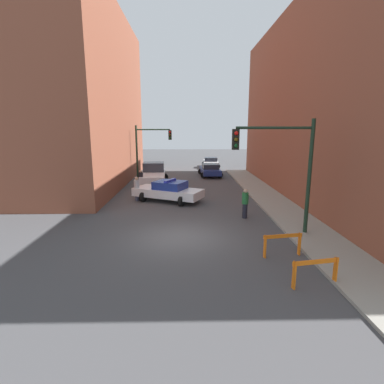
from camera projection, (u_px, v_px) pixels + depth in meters
name	position (u px, v px, depth m)	size (l,w,h in m)	color
ground_plane	(179.00, 237.00, 13.71)	(120.00, 120.00, 0.00)	#424244
sidewalk_right	(314.00, 235.00, 13.82)	(2.40, 44.00, 0.12)	gray
building_corner_left	(43.00, 100.00, 25.66)	(14.00, 20.00, 14.57)	brown
building_right	(377.00, 103.00, 20.43)	(12.00, 28.00, 13.15)	brown
traffic_light_near	(285.00, 160.00, 13.36)	(3.64, 0.35, 5.20)	black
traffic_light_far	(148.00, 145.00, 28.47)	(3.44, 0.35, 5.20)	black
police_car	(168.00, 191.00, 20.41)	(5.04, 3.72, 1.52)	white
white_truck	(153.00, 175.00, 26.40)	(2.84, 5.50, 1.90)	silver
parked_car_near	(210.00, 170.00, 31.19)	(2.44, 4.40, 1.31)	navy
parked_car_mid	(211.00, 162.00, 38.25)	(2.42, 4.38, 1.31)	silver
pedestrian_crossing	(137.00, 188.00, 20.61)	(0.51, 0.51, 1.66)	#474C66
pedestrian_corner	(141.00, 180.00, 24.03)	(0.40, 0.40, 1.66)	black
pedestrian_sidewalk	(245.00, 203.00, 16.52)	(0.51, 0.51, 1.66)	black
barrier_front	(315.00, 268.00, 9.33)	(1.58, 0.43, 0.90)	orange
barrier_mid	(283.00, 241.00, 11.57)	(1.59, 0.40, 0.90)	orange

